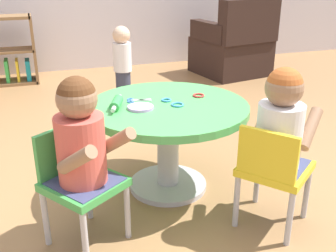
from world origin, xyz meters
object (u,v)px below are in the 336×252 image
craft_table (168,126)px  rolling_pin (116,103)px  craft_scissors (135,100)px  toddler_standing (122,60)px  seated_child_left (81,136)px  seated_child_right (281,122)px  child_chair_left (79,181)px  child_chair_right (273,170)px  armchair_dark (234,47)px

craft_table → rolling_pin: rolling_pin is taller
rolling_pin → craft_scissors: size_ratio=1.59×
craft_table → toddler_standing: toddler_standing is taller
seated_child_left → seated_child_right: (0.88, -0.13, 0.00)m
child_chair_left → rolling_pin: bearing=54.0°
toddler_standing → rolling_pin: bearing=-103.3°
craft_table → seated_child_left: size_ratio=1.70×
toddler_standing → rolling_pin: (-0.39, -1.67, 0.17)m
child_chair_left → seated_child_right: 0.95m
child_chair_right → craft_table: bearing=124.8°
craft_scissors → seated_child_right: bearing=-47.7°
toddler_standing → craft_scissors: size_ratio=4.80×
craft_table → seated_child_left: bearing=-145.1°
child_chair_left → armchair_dark: size_ratio=0.63×
seated_child_left → child_chair_right: 0.89m
child_chair_left → toddler_standing: size_ratio=0.80×
craft_table → rolling_pin: bearing=173.4°
seated_child_left → toddler_standing: (0.62, 2.05, -0.17)m
rolling_pin → armchair_dark: bearing=50.2°
rolling_pin → craft_scissors: (0.12, 0.08, -0.02)m
armchair_dark → seated_child_right: bearing=-112.9°
craft_table → craft_scissors: 0.23m
craft_table → toddler_standing: bearing=85.9°
child_chair_left → rolling_pin: (0.25, 0.35, 0.22)m
craft_table → child_chair_right: (0.35, -0.50, -0.07)m
craft_table → craft_scissors: bearing=145.0°
child_chair_left → seated_child_left: bearing=-55.5°
seated_child_left → rolling_pin: 0.45m
craft_table → child_chair_right: bearing=-55.2°
child_chair_left → toddler_standing: (0.65, 2.02, 0.05)m
seated_child_right → child_chair_right: bearing=-142.0°
child_chair_left → seated_child_right: (0.91, -0.16, 0.23)m
toddler_standing → craft_table: bearing=-94.1°
child_chair_right → rolling_pin: size_ratio=2.41×
child_chair_right → craft_scissors: bearing=129.4°
craft_table → armchair_dark: bearing=55.2°
seated_child_left → child_chair_right: bearing=-10.2°
child_chair_left → craft_scissors: child_chair_left is taller
child_chair_left → seated_child_right: seated_child_right is taller
child_chair_left → craft_table: bearing=31.2°
child_chair_right → craft_scissors: size_ratio=3.83×
child_chair_left → rolling_pin: rolling_pin is taller
seated_child_left → armchair_dark: (1.99, 2.50, -0.22)m
craft_table → armchair_dark: armchair_dark is taller
rolling_pin → craft_scissors: rolling_pin is taller
seated_child_left → craft_scissors: 0.58m
child_chair_left → child_chair_right: same height
craft_table → seated_child_right: 0.63m
seated_child_right → seated_child_left: bearing=171.7°
craft_table → seated_child_right: bearing=-51.5°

